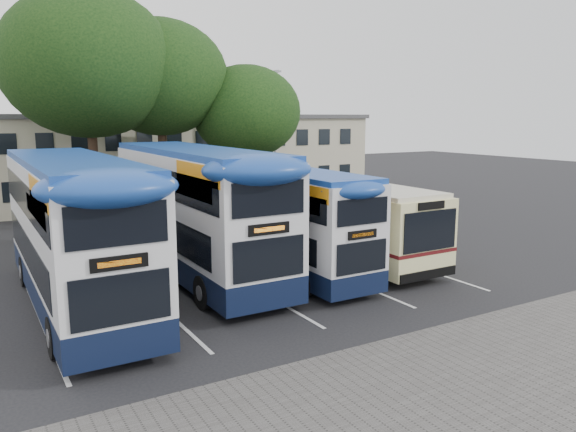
# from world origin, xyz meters

# --- Properties ---
(ground) EXTENTS (120.00, 120.00, 0.00)m
(ground) POSITION_xyz_m (0.00, 0.00, 0.00)
(ground) COLOR black
(ground) RESTS_ON ground
(paving_strip) EXTENTS (40.00, 6.00, 0.01)m
(paving_strip) POSITION_xyz_m (-2.00, -5.00, 0.01)
(paving_strip) COLOR #595654
(paving_strip) RESTS_ON ground
(bay_lines) EXTENTS (14.12, 11.00, 0.01)m
(bay_lines) POSITION_xyz_m (-3.75, 5.00, 0.01)
(bay_lines) COLOR silver
(bay_lines) RESTS_ON ground
(depot_building) EXTENTS (32.40, 8.40, 6.20)m
(depot_building) POSITION_xyz_m (0.00, 26.99, 3.15)
(depot_building) COLOR beige
(depot_building) RESTS_ON ground
(lamp_post) EXTENTS (0.25, 1.05, 9.06)m
(lamp_post) POSITION_xyz_m (6.00, 19.97, 5.08)
(lamp_post) COLOR gray
(lamp_post) RESTS_ON ground
(tree_left) EXTENTS (8.98, 8.98, 12.56)m
(tree_left) POSITION_xyz_m (-6.29, 17.75, 8.73)
(tree_left) COLOR black
(tree_left) RESTS_ON ground
(tree_mid) EXTENTS (7.58, 7.58, 11.42)m
(tree_mid) POSITION_xyz_m (-2.39, 18.09, 8.18)
(tree_mid) COLOR black
(tree_mid) RESTS_ON ground
(tree_right) EXTENTS (6.40, 6.40, 9.06)m
(tree_right) POSITION_xyz_m (2.40, 16.99, 6.32)
(tree_right) COLOR black
(tree_right) RESTS_ON ground
(bus_dd_left) EXTENTS (2.80, 11.55, 4.82)m
(bus_dd_left) POSITION_xyz_m (-9.52, 5.16, 2.65)
(bus_dd_left) COLOR black
(bus_dd_left) RESTS_ON ground
(bus_dd_mid) EXTENTS (2.85, 11.76, 4.90)m
(bus_dd_mid) POSITION_xyz_m (-4.86, 6.74, 2.70)
(bus_dd_mid) COLOR black
(bus_dd_mid) RESTS_ON ground
(bus_dd_right) EXTENTS (2.38, 9.80, 4.08)m
(bus_dd_right) POSITION_xyz_m (-1.60, 5.54, 2.25)
(bus_dd_right) COLOR black
(bus_dd_right) RESTS_ON ground
(bus_single) EXTENTS (2.82, 11.07, 3.30)m
(bus_single) POSITION_xyz_m (1.64, 6.53, 1.87)
(bus_single) COLOR #EFE79F
(bus_single) RESTS_ON ground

